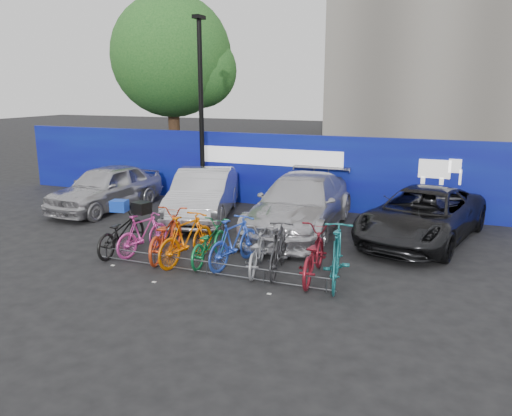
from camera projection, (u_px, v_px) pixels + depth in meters
The scene contains 21 objects.
ground at pixel (219, 265), 11.18m from camera, with size 100.00×100.00×0.00m, color black.
hoarding at pixel (298, 171), 16.31m from camera, with size 22.00×0.18×2.40m.
tree at pixel (177, 59), 21.50m from camera, with size 5.40×5.20×7.80m.
lamppost at pixel (201, 106), 16.43m from camera, with size 0.25×0.50×6.11m.
bike_rack at pixel (207, 267), 10.59m from camera, with size 5.60×0.03×0.30m.
car_0 at pixel (106, 187), 16.16m from camera, with size 1.71×4.26×1.45m, color #B3B3B7.
car_1 at pixel (203, 194), 15.01m from camera, with size 1.57×4.51×1.49m, color #B6B5BA.
car_2 at pixel (301, 204), 13.68m from camera, with size 2.14×5.27×1.53m, color silver.
car_3 at pixel (422, 215), 12.83m from camera, with size 2.25×4.87×1.35m, color black.
bike_0 at pixel (121, 232), 11.94m from camera, with size 0.68×1.94×1.02m, color black.
bike_1 at pixel (143, 234), 11.85m from camera, with size 0.47×1.65×0.99m, color #DE3FA5.
bike_2 at pixel (165, 235), 11.61m from camera, with size 0.72×2.06×1.08m, color red.
bike_3 at pixel (187, 238), 11.21m from camera, with size 0.54×1.90×1.14m, color orange.
bike_4 at pixel (209, 243), 11.27m from camera, with size 0.61×1.76×0.93m, color #107237.
bike_5 at pixel (234, 242), 11.02m from camera, with size 0.53×1.86×1.12m, color blue.
bike_6 at pixel (256, 251), 10.73m from camera, with size 0.60×1.71×0.90m, color #9D9EA4.
bike_7 at pixel (278, 249), 10.54m from camera, with size 0.51×1.81×1.09m, color #28282B.
bike_8 at pixel (313, 254), 10.28m from camera, with size 0.70×2.01×1.06m, color maroon.
bike_9 at pixel (337, 255), 9.98m from camera, with size 0.57×2.02×1.22m, color #1B6E73.
cargo_crate at pixel (119, 206), 11.79m from camera, with size 0.38×0.29×0.27m, color #123BBB.
cargo_topcase at pixel (141, 208), 11.70m from camera, with size 0.37×0.33×0.27m, color black.
Camera 1 is at (4.66, -9.51, 3.87)m, focal length 35.00 mm.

